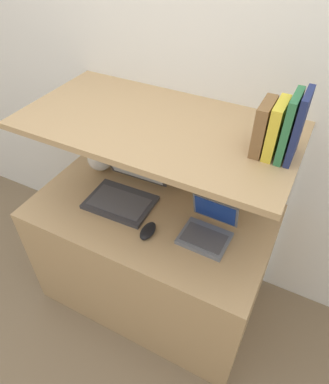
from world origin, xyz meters
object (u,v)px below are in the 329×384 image
Objects in this scene: computer_mouse at (148,231)px; router_box at (178,173)px; laptop_large at (125,191)px; table_lamp at (97,141)px; book_navy at (299,127)px; book_brown at (263,127)px; book_yellow at (276,129)px; laptop_small at (208,230)px; book_green at (289,127)px.

router_box reaches higher than computer_mouse.
table_lamp is at bearing 149.51° from laptop_large.
laptop_large is at bearing -175.30° from book_navy.
router_box is 0.66m from book_brown.
book_yellow is 1.05× the size of book_brown.
laptop_small is 1.09× the size of book_yellow.
table_lamp is at bearing 147.13° from computer_mouse.
router_box is (-0.28, 0.28, 0.02)m from laptop_small.
laptop_large is 1.33× the size of book_navy.
book_yellow is (0.17, 0.10, 0.51)m from laptop_small.
book_yellow is at bearing 5.23° from laptop_large.
laptop_large is at bearing 174.85° from laptop_small.
table_lamp is 1.31× the size of laptop_small.
book_brown is at bearing 180.00° from book_green.
laptop_large reaches higher than router_box.
book_yellow is at bearing 180.00° from book_green.
table_lamp reaches higher than laptop_large.
book_brown is at bearing 180.00° from book_navy.
laptop_large is 1.75× the size of book_brown.
laptop_small is 0.87× the size of book_navy.
book_yellow is at bearing 27.42° from computer_mouse.
router_box is 0.61× the size of book_yellow.
laptop_small is 0.55m from book_yellow.
book_navy is (0.95, -0.09, 0.39)m from table_lamp.
book_yellow is (0.41, 0.21, 0.53)m from computer_mouse.
book_green is at bearing -19.91° from router_box.
router_box is (0.43, 0.09, -0.12)m from table_lamp.
table_lamp reaches higher than computer_mouse.
computer_mouse is 0.68m from book_brown.
book_navy is at bearing 4.70° from laptop_large.
computer_mouse is at bearing -149.81° from book_brown.
book_yellow is at bearing -21.53° from router_box.
laptop_large is 0.27m from computer_mouse.
book_green reaches higher than book_yellow.
table_lamp is 1.50× the size of book_brown.
laptop_large is 0.88m from book_navy.
book_green reaches higher than laptop_small.
laptop_large is at bearing -174.37° from book_brown.
book_navy is 1.25× the size of book_yellow.
book_navy is (0.53, -0.18, 0.51)m from router_box.
computer_mouse is 0.74m from book_green.
book_green is at bearing 4.92° from laptop_large.
table_lamp is 2.35× the size of router_box.
router_box is 0.51× the size of book_green.
laptop_large reaches higher than laptop_small.
book_yellow is at bearing -5.78° from table_lamp.
laptop_large is 0.46m from laptop_small.
laptop_large is at bearing -126.99° from router_box.
book_yellow is at bearing 180.00° from book_navy.
laptop_small is 0.60m from book_navy.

